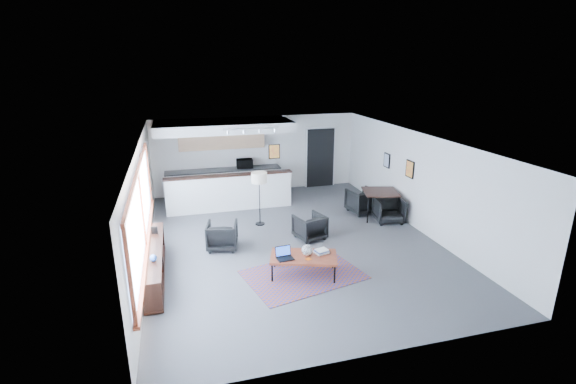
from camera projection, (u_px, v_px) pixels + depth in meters
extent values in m
cube|color=#4C4C4E|center=(292.00, 241.00, 10.65)|extent=(7.00, 9.00, 0.01)
cube|color=white|center=(292.00, 140.00, 9.86)|extent=(7.00, 9.00, 0.01)
cube|color=silver|center=(257.00, 154.00, 14.39)|extent=(7.00, 0.01, 2.60)
cube|color=silver|center=(376.00, 282.00, 6.11)|extent=(7.00, 0.01, 2.60)
cube|color=silver|center=(143.00, 205.00, 9.37)|extent=(0.01, 9.00, 2.60)
cube|color=silver|center=(418.00, 182.00, 11.14)|extent=(0.01, 9.00, 2.60)
cube|color=#8CBFFF|center=(141.00, 209.00, 8.49)|extent=(0.02, 5.80, 1.55)
cube|color=maroon|center=(146.00, 245.00, 8.74)|extent=(0.10, 5.95, 0.06)
cube|color=maroon|center=(138.00, 171.00, 8.25)|extent=(0.06, 5.95, 0.06)
cube|color=maroon|center=(130.00, 278.00, 5.83)|extent=(0.06, 0.06, 1.60)
cube|color=maroon|center=(142.00, 209.00, 8.50)|extent=(0.06, 0.06, 1.60)
cube|color=maroon|center=(148.00, 174.00, 11.16)|extent=(0.06, 0.06, 1.60)
cube|color=black|center=(154.00, 250.00, 8.71)|extent=(0.35, 3.00, 0.05)
cube|color=black|center=(156.00, 274.00, 8.88)|extent=(0.35, 3.00, 0.05)
cube|color=black|center=(153.00, 298.00, 7.46)|extent=(0.33, 0.04, 0.55)
cube|color=black|center=(155.00, 262.00, 8.80)|extent=(0.33, 0.04, 0.55)
cube|color=black|center=(157.00, 236.00, 10.13)|extent=(0.33, 0.04, 0.55)
cube|color=#3359A5|center=(154.00, 301.00, 7.65)|extent=(0.18, 0.04, 0.20)
cube|color=silver|center=(154.00, 296.00, 7.80)|extent=(0.18, 0.04, 0.22)
cube|color=maroon|center=(154.00, 291.00, 7.95)|extent=(0.18, 0.04, 0.24)
cube|color=black|center=(155.00, 287.00, 8.12)|extent=(0.18, 0.04, 0.20)
cube|color=#3359A5|center=(155.00, 283.00, 8.27)|extent=(0.18, 0.04, 0.22)
cube|color=silver|center=(155.00, 278.00, 8.42)|extent=(0.18, 0.04, 0.24)
cube|color=maroon|center=(155.00, 275.00, 8.59)|extent=(0.18, 0.04, 0.20)
cube|color=black|center=(156.00, 271.00, 8.74)|extent=(0.18, 0.04, 0.22)
cube|color=#3359A5|center=(156.00, 267.00, 8.89)|extent=(0.18, 0.03, 0.24)
cube|color=silver|center=(156.00, 264.00, 9.05)|extent=(0.18, 0.03, 0.20)
cube|color=maroon|center=(156.00, 260.00, 9.21)|extent=(0.18, 0.03, 0.22)
cube|color=black|center=(156.00, 256.00, 9.36)|extent=(0.18, 0.04, 0.24)
cube|color=black|center=(154.00, 230.00, 9.41)|extent=(0.14, 0.02, 0.18)
sphere|color=#264C99|center=(153.00, 258.00, 8.13)|extent=(0.14, 0.14, 0.14)
cube|color=white|center=(230.00, 193.00, 12.66)|extent=(3.80, 0.25, 1.10)
cube|color=black|center=(229.00, 175.00, 12.49)|extent=(3.85, 0.32, 0.04)
cube|color=white|center=(224.00, 183.00, 14.02)|extent=(3.80, 0.60, 0.90)
cube|color=#2D2D2D|center=(224.00, 170.00, 13.88)|extent=(3.82, 0.62, 0.04)
cube|color=tan|center=(222.00, 138.00, 13.71)|extent=(2.80, 0.35, 0.70)
cube|color=white|center=(223.00, 126.00, 12.91)|extent=(4.20, 1.80, 0.30)
cube|color=black|center=(274.00, 152.00, 12.66)|extent=(0.35, 0.03, 0.45)
cube|color=orange|center=(274.00, 152.00, 12.64)|extent=(0.30, 0.01, 0.40)
cube|color=black|center=(320.00, 158.00, 14.97)|extent=(1.00, 0.12, 2.10)
cube|color=white|center=(306.00, 159.00, 14.85)|extent=(0.06, 0.10, 2.10)
cube|color=white|center=(334.00, 157.00, 15.11)|extent=(0.06, 0.10, 2.10)
cube|color=white|center=(321.00, 128.00, 14.66)|extent=(1.10, 0.10, 0.06)
cube|color=silver|center=(251.00, 129.00, 11.74)|extent=(1.60, 0.04, 0.04)
cylinder|color=silver|center=(228.00, 132.00, 11.60)|extent=(0.07, 0.07, 0.09)
cylinder|color=silver|center=(244.00, 132.00, 11.72)|extent=(0.07, 0.07, 0.09)
cylinder|color=silver|center=(259.00, 131.00, 11.83)|extent=(0.07, 0.07, 0.09)
cylinder|color=silver|center=(275.00, 130.00, 11.94)|extent=(0.07, 0.07, 0.09)
cube|color=black|center=(410.00, 169.00, 11.42)|extent=(0.03, 0.38, 0.48)
cube|color=orange|center=(409.00, 169.00, 11.42)|extent=(0.00, 0.32, 0.42)
cube|color=black|center=(387.00, 160.00, 12.63)|extent=(0.03, 0.34, 0.44)
cube|color=#859FC5|center=(386.00, 160.00, 12.63)|extent=(0.00, 0.28, 0.38)
cube|color=#563243|center=(303.00, 275.00, 8.94)|extent=(2.70, 2.13, 0.01)
cube|color=maroon|center=(304.00, 257.00, 8.82)|extent=(1.56, 1.15, 0.05)
cube|color=black|center=(272.00, 273.00, 8.61)|extent=(0.04, 0.04, 0.41)
cube|color=black|center=(275.00, 259.00, 9.22)|extent=(0.04, 0.04, 0.41)
cube|color=black|center=(335.00, 275.00, 8.55)|extent=(0.04, 0.04, 0.41)
cube|color=black|center=(333.00, 260.00, 9.16)|extent=(0.04, 0.04, 0.41)
cube|color=black|center=(303.00, 265.00, 8.52)|extent=(1.27, 0.45, 0.03)
cube|color=black|center=(304.00, 252.00, 9.13)|extent=(1.27, 0.45, 0.03)
cube|color=black|center=(285.00, 259.00, 8.66)|extent=(0.36, 0.28, 0.02)
cube|color=black|center=(283.00, 251.00, 8.73)|extent=(0.34, 0.10, 0.22)
cube|color=blue|center=(283.00, 251.00, 8.73)|extent=(0.31, 0.08, 0.19)
sphere|color=gray|center=(307.00, 250.00, 8.80)|extent=(0.24, 0.24, 0.24)
cube|color=silver|center=(322.00, 252.00, 8.94)|extent=(0.34, 0.30, 0.03)
cube|color=#3359A5|center=(322.00, 251.00, 8.93)|extent=(0.31, 0.27, 0.03)
cube|color=silver|center=(322.00, 250.00, 8.90)|extent=(0.28, 0.25, 0.03)
cube|color=#E5590C|center=(308.00, 259.00, 8.65)|extent=(0.13, 0.13, 0.01)
imported|color=black|center=(222.00, 234.00, 10.11)|extent=(0.84, 0.81, 0.73)
imported|color=black|center=(310.00, 226.00, 10.68)|extent=(0.84, 0.81, 0.71)
cylinder|color=black|center=(260.00, 224.00, 11.71)|extent=(0.28, 0.28, 0.03)
cylinder|color=black|center=(260.00, 202.00, 11.51)|extent=(0.02, 0.02, 1.27)
cylinder|color=beige|center=(259.00, 178.00, 11.30)|extent=(0.46, 0.46, 0.28)
cube|color=black|center=(381.00, 192.00, 11.98)|extent=(1.17, 1.17, 0.04)
cylinder|color=black|center=(368.00, 210.00, 11.69)|extent=(0.05, 0.05, 0.76)
cylinder|color=black|center=(362.00, 200.00, 12.50)|extent=(0.05, 0.05, 0.76)
cylinder|color=black|center=(398.00, 210.00, 11.70)|extent=(0.05, 0.05, 0.76)
cylinder|color=black|center=(391.00, 200.00, 12.51)|extent=(0.05, 0.05, 0.76)
imported|color=black|center=(389.00, 211.00, 11.79)|extent=(0.74, 0.71, 0.67)
imported|color=black|center=(362.00, 202.00, 12.53)|extent=(0.75, 0.71, 0.68)
imported|color=black|center=(244.00, 163.00, 14.00)|extent=(0.55, 0.32, 0.36)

